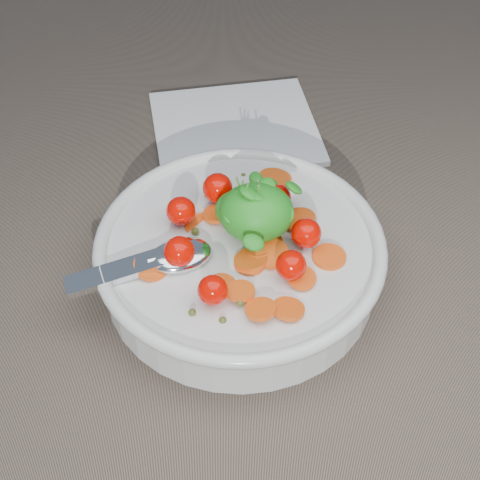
{
  "coord_description": "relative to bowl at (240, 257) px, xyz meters",
  "views": [
    {
      "loc": [
        -0.03,
        -0.41,
        0.5
      ],
      "look_at": [
        -0.02,
        0.01,
        0.05
      ],
      "focal_mm": 55.0,
      "sensor_mm": 36.0,
      "label": 1
    }
  ],
  "objects": [
    {
      "name": "napkin",
      "position": [
        -0.0,
        0.21,
        -0.03
      ],
      "size": [
        0.19,
        0.18,
        0.01
      ],
      "primitive_type": "cube",
      "rotation": [
        0.0,
        0.0,
        0.16
      ],
      "color": "white",
      "rests_on": "ground"
    },
    {
      "name": "bowl",
      "position": [
        0.0,
        0.0,
        0.0
      ],
      "size": [
        0.27,
        0.25,
        0.11
      ],
      "color": "silver",
      "rests_on": "ground"
    },
    {
      "name": "ground",
      "position": [
        0.02,
        -0.01,
        -0.03
      ],
      "size": [
        6.0,
        6.0,
        0.0
      ],
      "primitive_type": "plane",
      "color": "#796757",
      "rests_on": "ground"
    }
  ]
}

